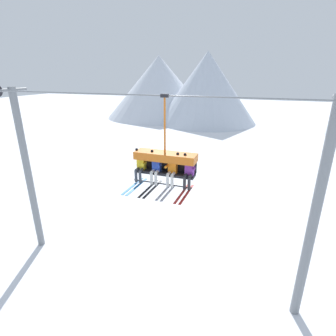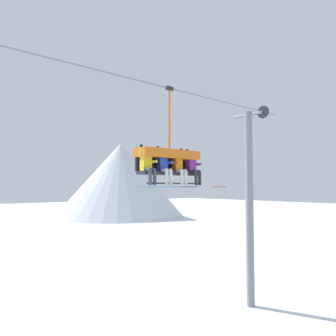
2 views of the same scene
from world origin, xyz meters
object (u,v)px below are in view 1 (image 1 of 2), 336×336
Objects in this scene: lift_tower_near at (27,170)px; lift_tower_far at (315,214)px; chairlift_chair at (166,159)px; skier_blue at (156,167)px; skier_orange at (172,169)px; skier_purple at (189,171)px; skier_yellow at (140,165)px.

lift_tower_far is (13.57, 0.00, 0.00)m from lift_tower_near.
lift_tower_near is at bearing 174.98° from chairlift_chair.
lift_tower_far is 5.29× the size of skier_blue.
skier_purple is at bearing 0.00° from skier_orange.
lift_tower_far is 2.72× the size of chairlift_chair.
lift_tower_near reaches higher than skier_blue.
skier_yellow and skier_purple have the same top height.
lift_tower_far reaches higher than skier_blue.
chairlift_chair is 1.94× the size of skier_orange.
skier_purple is (1.31, 0.00, 0.00)m from skier_blue.
skier_orange is 0.65m from skier_purple.
lift_tower_near is 7.29m from skier_yellow.
lift_tower_near is 9.21m from skier_purple.
lift_tower_far is 5.29× the size of skier_yellow.
skier_blue is at bearing -170.98° from lift_tower_far.
lift_tower_near is 13.57m from lift_tower_far.
skier_yellow is 1.32m from skier_orange.
skier_blue is 0.66m from skier_orange.
skier_yellow is at bearing -167.77° from chairlift_chair.
chairlift_chair reaches higher than skier_blue.
skier_blue is at bearing -6.80° from lift_tower_near.
skier_yellow is 1.00× the size of skier_purple.
skier_purple is at bearing 0.00° from skier_blue.
chairlift_chair is 1.05m from skier_yellow.
skier_blue is (7.75, -0.92, 1.39)m from lift_tower_near.
lift_tower_near reaches higher than skier_purple.
skier_orange is (-5.16, -0.92, 1.39)m from lift_tower_far.
skier_yellow is at bearing 180.00° from skier_blue.
lift_tower_near reaches higher than skier_yellow.
skier_orange is (8.41, -0.92, 1.39)m from lift_tower_near.
lift_tower_far is 4.81m from skier_purple.
skier_yellow is (-0.99, -0.21, -0.29)m from chairlift_chair.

